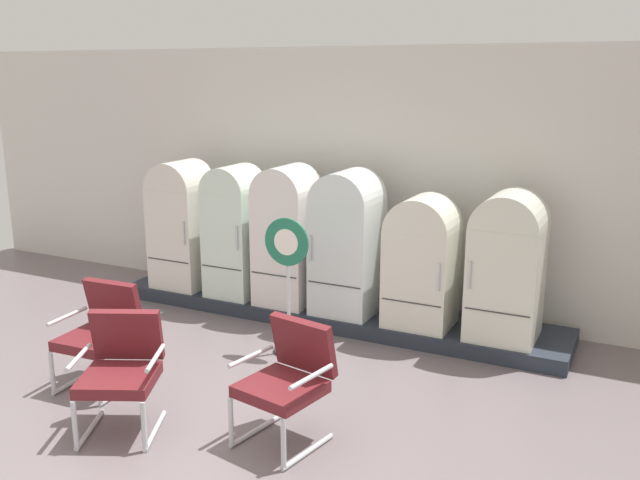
% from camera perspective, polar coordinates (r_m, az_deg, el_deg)
% --- Properties ---
extents(ground, '(12.00, 10.00, 0.05)m').
position_cam_1_polar(ground, '(5.65, -12.91, -16.20)').
color(ground, slate).
extents(back_wall, '(11.76, 0.12, 3.05)m').
position_cam_1_polar(back_wall, '(8.14, 2.91, 5.13)').
color(back_wall, silver).
rests_on(back_wall, ground).
extents(display_plinth, '(5.30, 0.95, 0.16)m').
position_cam_1_polar(display_plinth, '(7.94, 0.94, -5.95)').
color(display_plinth, '#262D38').
rests_on(display_plinth, ground).
extents(refrigerator_0, '(0.65, 0.64, 1.56)m').
position_cam_1_polar(refrigerator_0, '(8.59, -11.39, 1.60)').
color(refrigerator_0, silver).
rests_on(refrigerator_0, display_plinth).
extents(refrigerator_1, '(0.58, 0.62, 1.55)m').
position_cam_1_polar(refrigerator_1, '(8.14, -7.10, 1.09)').
color(refrigerator_1, silver).
rests_on(refrigerator_1, display_plinth).
extents(refrigerator_2, '(0.62, 0.66, 1.59)m').
position_cam_1_polar(refrigerator_2, '(7.80, -2.73, 0.76)').
color(refrigerator_2, white).
rests_on(refrigerator_2, display_plinth).
extents(refrigerator_3, '(0.66, 0.70, 1.58)m').
position_cam_1_polar(refrigerator_3, '(7.49, 2.28, 0.16)').
color(refrigerator_3, white).
rests_on(refrigerator_3, display_plinth).
extents(refrigerator_4, '(0.68, 0.63, 1.38)m').
position_cam_1_polar(refrigerator_4, '(7.19, 8.44, -1.53)').
color(refrigerator_4, silver).
rests_on(refrigerator_4, display_plinth).
extents(refrigerator_5, '(0.67, 0.71, 1.48)m').
position_cam_1_polar(refrigerator_5, '(7.02, 15.27, -1.77)').
color(refrigerator_5, silver).
rests_on(refrigerator_5, display_plinth).
extents(armchair_left, '(0.66, 0.68, 0.93)m').
position_cam_1_polar(armchair_left, '(6.49, -17.70, -7.06)').
color(armchair_left, silver).
rests_on(armchair_left, ground).
extents(armchair_right, '(0.71, 0.75, 0.93)m').
position_cam_1_polar(armchair_right, '(5.31, -2.66, -11.19)').
color(armchair_right, silver).
rests_on(armchair_right, ground).
extents(armchair_center, '(0.79, 0.83, 0.93)m').
position_cam_1_polar(armchair_center, '(5.68, -16.16, -10.01)').
color(armchair_center, silver).
rests_on(armchair_center, ground).
extents(sign_stand, '(0.48, 0.32, 1.40)m').
position_cam_1_polar(sign_stand, '(6.81, -2.70, -3.91)').
color(sign_stand, '#2D2D30').
rests_on(sign_stand, ground).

